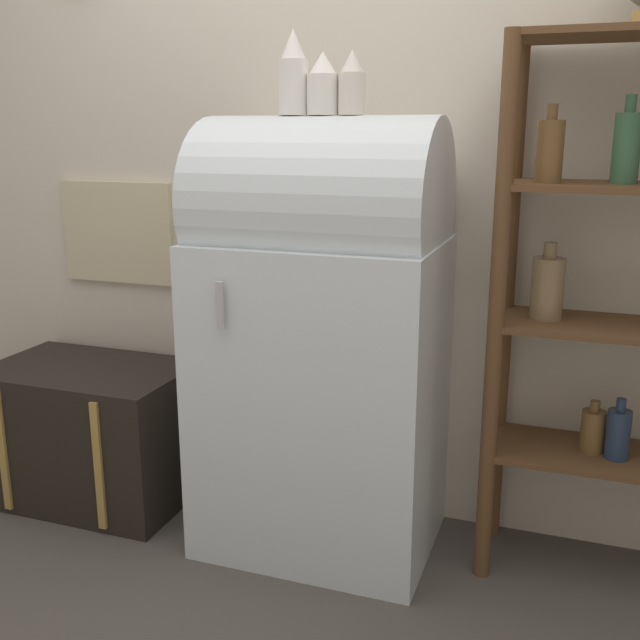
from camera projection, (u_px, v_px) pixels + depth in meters
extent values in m
plane|color=#4C4742|center=(294.00, 578.00, 2.40)|extent=(12.00, 12.00, 0.00)
cube|color=beige|center=(351.00, 143.00, 2.59)|extent=(7.00, 0.05, 2.70)
cube|color=#C6B793|center=(118.00, 233.00, 2.95)|extent=(0.49, 0.02, 0.40)
cube|color=silver|center=(321.00, 396.00, 2.51)|extent=(0.77, 0.57, 1.06)
cylinder|color=silver|center=(322.00, 204.00, 2.35)|extent=(0.75, 0.54, 0.54)
cylinder|color=#B7B7BC|center=(220.00, 305.00, 2.21)|extent=(0.02, 0.02, 0.14)
cube|color=black|center=(92.00, 432.00, 2.89)|extent=(0.75, 0.49, 0.53)
cube|color=#AD8942|center=(3.00, 450.00, 2.73)|extent=(0.03, 0.01, 0.47)
cube|color=#AD8942|center=(98.00, 467.00, 2.59)|extent=(0.03, 0.01, 0.47)
cylinder|color=brown|center=(496.00, 326.00, 2.22)|extent=(0.05, 0.05, 1.66)
cylinder|color=brown|center=(506.00, 306.00, 2.47)|extent=(0.05, 0.05, 1.66)
cube|color=brown|center=(605.00, 456.00, 2.34)|extent=(0.72, 0.31, 0.02)
cube|color=brown|center=(618.00, 328.00, 2.24)|extent=(0.72, 0.31, 0.02)
cube|color=brown|center=(632.00, 187.00, 2.13)|extent=(0.72, 0.31, 0.02)
cylinder|color=#335B3D|center=(627.00, 149.00, 2.10)|extent=(0.08, 0.08, 0.20)
cylinder|color=#335B3D|center=(631.00, 103.00, 2.07)|extent=(0.03, 0.03, 0.05)
cylinder|color=#7F6647|center=(547.00, 289.00, 2.28)|extent=(0.10, 0.10, 0.19)
cylinder|color=#7F6647|center=(550.00, 250.00, 2.25)|extent=(0.04, 0.04, 0.05)
cylinder|color=brown|center=(549.00, 152.00, 2.14)|extent=(0.08, 0.08, 0.18)
cylinder|color=brown|center=(552.00, 112.00, 2.11)|extent=(0.03, 0.03, 0.04)
cylinder|color=brown|center=(593.00, 431.00, 2.34)|extent=(0.07, 0.07, 0.13)
cylinder|color=brown|center=(595.00, 406.00, 2.31)|extent=(0.03, 0.03, 0.03)
cylinder|color=#23334C|center=(618.00, 435.00, 2.29)|extent=(0.07, 0.07, 0.15)
cylinder|color=#23334C|center=(621.00, 405.00, 2.26)|extent=(0.03, 0.03, 0.04)
cylinder|color=white|center=(294.00, 88.00, 2.30)|extent=(0.09, 0.09, 0.17)
cone|color=white|center=(293.00, 44.00, 2.27)|extent=(0.08, 0.08, 0.09)
cylinder|color=white|center=(323.00, 95.00, 2.28)|extent=(0.10, 0.10, 0.12)
cone|color=white|center=(323.00, 63.00, 2.26)|extent=(0.08, 0.08, 0.07)
cylinder|color=silver|center=(352.00, 94.00, 2.25)|extent=(0.08, 0.08, 0.12)
cone|color=silver|center=(352.00, 61.00, 2.22)|extent=(0.07, 0.07, 0.07)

